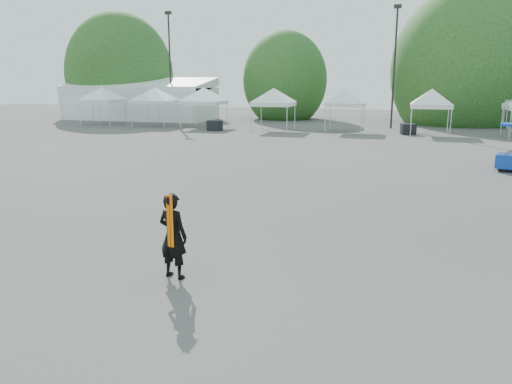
# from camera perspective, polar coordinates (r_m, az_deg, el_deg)

# --- Properties ---
(ground) EXTENTS (120.00, 120.00, 0.00)m
(ground) POSITION_cam_1_polar(r_m,az_deg,el_deg) (12.58, -3.27, -5.52)
(ground) COLOR #474442
(ground) RESTS_ON ground
(marquee) EXTENTS (15.00, 6.25, 4.23)m
(marquee) POSITION_cam_1_polar(r_m,az_deg,el_deg) (53.12, -13.11, 10.22)
(marquee) COLOR white
(marquee) RESTS_ON ground
(light_pole_west) EXTENTS (0.60, 0.25, 10.30)m
(light_pole_west) POSITION_cam_1_polar(r_m,az_deg,el_deg) (50.37, -9.81, 14.57)
(light_pole_west) COLOR black
(light_pole_west) RESTS_ON ground
(light_pole_east) EXTENTS (0.60, 0.25, 9.80)m
(light_pole_east) POSITION_cam_1_polar(r_m,az_deg,el_deg) (43.28, 15.57, 14.31)
(light_pole_east) COLOR black
(light_pole_east) RESTS_ON ground
(tree_far_w) EXTENTS (4.80, 4.80, 7.30)m
(tree_far_w) POSITION_cam_1_polar(r_m,az_deg,el_deg) (57.70, -15.30, 12.82)
(tree_far_w) COLOR #382314
(tree_far_w) RESTS_ON ground
(tree_mid_w) EXTENTS (4.16, 4.16, 6.33)m
(tree_mid_w) POSITION_cam_1_polar(r_m,az_deg,el_deg) (52.64, 3.33, 12.63)
(tree_mid_w) COLOR #382314
(tree_mid_w) RESTS_ON ground
(tree_mid_e) EXTENTS (5.12, 5.12, 7.79)m
(tree_mid_e) POSITION_cam_1_polar(r_m,az_deg,el_deg) (50.48, 22.69, 12.74)
(tree_mid_e) COLOR #382314
(tree_mid_e) RESTS_ON ground
(tent_a) EXTENTS (4.49, 4.49, 3.88)m
(tent_a) POSITION_cam_1_polar(r_m,az_deg,el_deg) (47.68, -17.15, 11.06)
(tent_a) COLOR silver
(tent_a) RESTS_ON ground
(tent_b) EXTENTS (4.56, 4.56, 3.88)m
(tent_b) POSITION_cam_1_polar(r_m,az_deg,el_deg) (44.82, -11.48, 11.30)
(tent_b) COLOR silver
(tent_b) RESTS_ON ground
(tent_c) EXTENTS (4.55, 4.55, 3.88)m
(tent_c) POSITION_cam_1_polar(r_m,az_deg,el_deg) (42.92, -5.99, 11.43)
(tent_c) COLOR silver
(tent_c) RESTS_ON ground
(tent_d) EXTENTS (4.33, 4.33, 3.88)m
(tent_d) POSITION_cam_1_polar(r_m,az_deg,el_deg) (40.09, 2.03, 11.41)
(tent_d) COLOR silver
(tent_d) RESTS_ON ground
(tent_e) EXTENTS (4.08, 4.08, 3.88)m
(tent_e) POSITION_cam_1_polar(r_m,az_deg,el_deg) (39.54, 10.25, 11.20)
(tent_e) COLOR silver
(tent_e) RESTS_ON ground
(tent_f) EXTENTS (4.05, 4.05, 3.88)m
(tent_f) POSITION_cam_1_polar(r_m,az_deg,el_deg) (38.96, 19.48, 10.67)
(tent_f) COLOR silver
(tent_f) RESTS_ON ground
(man) EXTENTS (0.72, 0.55, 1.76)m
(man) POSITION_cam_1_polar(r_m,az_deg,el_deg) (10.14, -9.47, -4.94)
(man) COLOR black
(man) RESTS_ON ground
(crate_west) EXTENTS (1.20, 1.03, 0.80)m
(crate_west) POSITION_cam_1_polar(r_m,az_deg,el_deg) (40.01, -4.74, 7.56)
(crate_west) COLOR black
(crate_west) RESTS_ON ground
(crate_mid) EXTENTS (1.19, 1.03, 0.80)m
(crate_mid) POSITION_cam_1_polar(r_m,az_deg,el_deg) (38.75, 17.00, 6.89)
(crate_mid) COLOR black
(crate_mid) RESTS_ON ground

